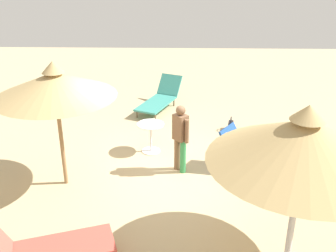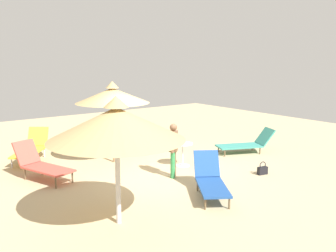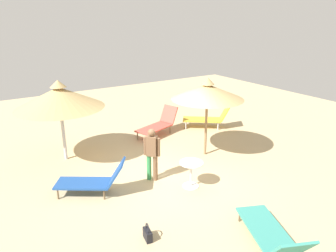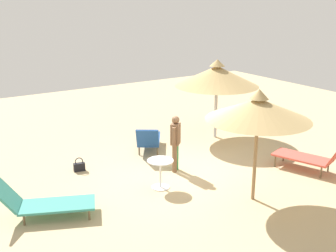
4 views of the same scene
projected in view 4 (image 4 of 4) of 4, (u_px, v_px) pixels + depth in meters
ground at (191, 179)px, 11.02m from camera, size 24.00×24.00×0.10m
parasol_umbrella_far_left at (258, 109)px, 9.22m from camera, size 2.32×2.32×2.60m
parasol_umbrella_far_right at (217, 76)px, 13.60m from camera, size 2.70×2.70×2.59m
lounge_chair_center at (43, 202)px, 8.94m from camera, size 1.42×2.11×0.84m
lounge_chair_back at (149, 139)px, 12.74m from camera, size 1.85×1.52×0.94m
lounge_chair_front at (313, 156)px, 11.25m from camera, size 1.96×1.23×1.00m
person_standing_near_right at (175, 140)px, 11.20m from camera, size 0.36×0.37×1.53m
handbag at (79, 166)px, 11.38m from camera, size 0.18×0.32×0.38m
side_table_round at (160, 169)px, 10.29m from camera, size 0.64×0.64×0.72m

